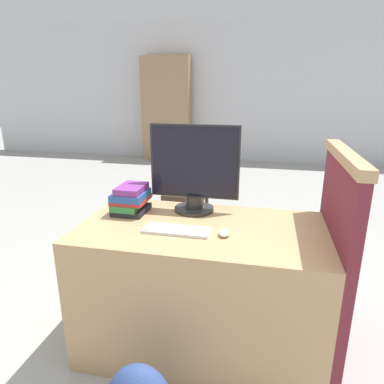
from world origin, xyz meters
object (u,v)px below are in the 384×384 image
Objects in this scene: keyboard at (177,230)px; far_chair at (188,185)px; mouse at (225,232)px; monitor at (194,171)px; book_stack at (131,199)px.

far_chair reaches higher than keyboard.
mouse is at bearing -129.68° from far_chair.
monitor is at bearing 124.67° from mouse.
monitor is 0.62× the size of far_chair.
far_chair is at bearing 108.52° from mouse.
mouse is at bearing -55.33° from monitor.
monitor reaches higher than far_chair.
book_stack is (-0.60, 0.22, 0.07)m from mouse.
keyboard is at bearing -94.01° from monitor.
keyboard is at bearing -136.97° from far_chair.
mouse is 0.64m from book_stack.
far_chair is (-0.63, 1.87, -0.31)m from mouse.
far_chair is (-0.37, 1.87, -0.30)m from keyboard.
keyboard is 0.42m from book_stack.
monitor is 6.02× the size of mouse.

